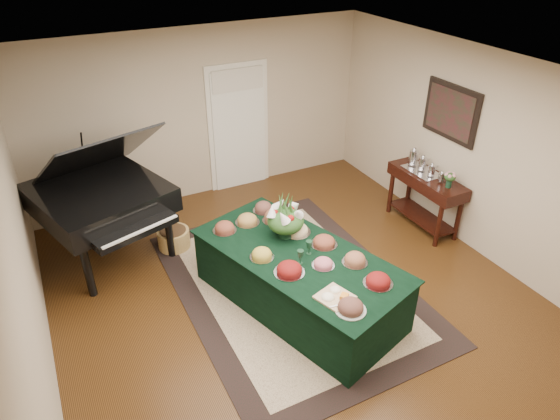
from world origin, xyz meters
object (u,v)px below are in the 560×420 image
grand_piano (100,196)px  floral_centerpiece (286,217)px  buffet_table (298,279)px  mahogany_sideboard (426,187)px

grand_piano → floral_centerpiece: bearing=-41.9°
buffet_table → floral_centerpiece: bearing=84.4°
buffet_table → grand_piano: grand_piano is taller
buffet_table → grand_piano: bearing=131.3°
buffet_table → floral_centerpiece: (0.04, 0.40, 0.63)m
buffet_table → grand_piano: 2.80m
floral_centerpiece → mahogany_sideboard: size_ratio=0.36×
buffet_table → mahogany_sideboard: size_ratio=2.22×
floral_centerpiece → buffet_table: bearing=-95.6°
buffet_table → mahogany_sideboard: mahogany_sideboard is taller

